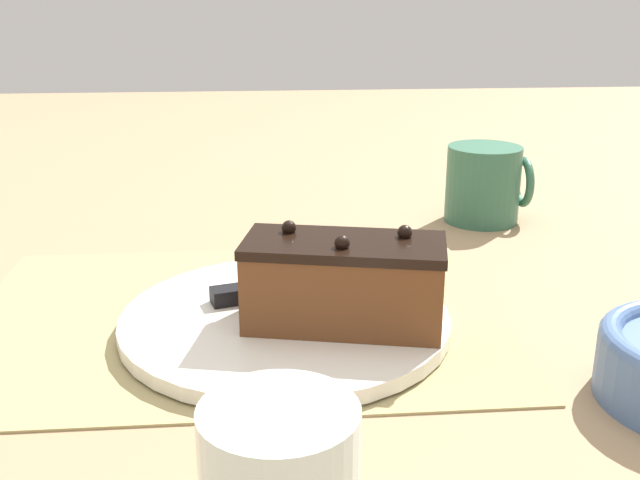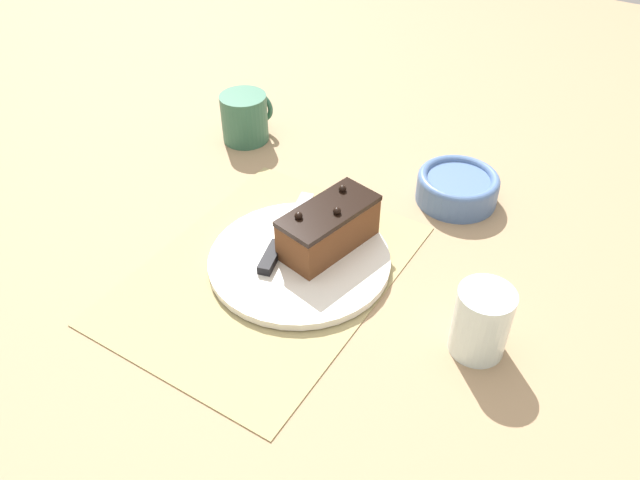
{
  "view_description": "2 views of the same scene",
  "coord_description": "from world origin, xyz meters",
  "px_view_note": "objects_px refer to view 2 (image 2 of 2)",
  "views": [
    {
      "loc": [
        0.02,
        -0.61,
        0.28
      ],
      "look_at": [
        0.07,
        0.01,
        0.07
      ],
      "focal_mm": 42.0,
      "sensor_mm": 36.0,
      "label": 1
    },
    {
      "loc": [
        -0.54,
        -0.43,
        0.64
      ],
      "look_at": [
        0.07,
        -0.05,
        0.03
      ],
      "focal_mm": 35.0,
      "sensor_mm": 36.0,
      "label": 2
    }
  ],
  "objects_px": {
    "cake_plate": "(300,260)",
    "serving_knife": "(281,244)",
    "chocolate_cake": "(329,227)",
    "drinking_glass": "(481,322)",
    "small_bowl": "(457,187)",
    "coffee_mug": "(245,117)"
  },
  "relations": [
    {
      "from": "chocolate_cake",
      "to": "drinking_glass",
      "type": "xyz_separation_m",
      "value": [
        -0.06,
        -0.26,
        -0.0
      ]
    },
    {
      "from": "cake_plate",
      "to": "serving_knife",
      "type": "height_order",
      "value": "serving_knife"
    },
    {
      "from": "cake_plate",
      "to": "serving_knife",
      "type": "distance_m",
      "value": 0.04
    },
    {
      "from": "cake_plate",
      "to": "small_bowl",
      "type": "relative_size",
      "value": 2.0
    },
    {
      "from": "drinking_glass",
      "to": "chocolate_cake",
      "type": "bearing_deg",
      "value": 77.26
    },
    {
      "from": "cake_plate",
      "to": "small_bowl",
      "type": "bearing_deg",
      "value": -25.94
    },
    {
      "from": "drinking_glass",
      "to": "small_bowl",
      "type": "height_order",
      "value": "drinking_glass"
    },
    {
      "from": "serving_knife",
      "to": "small_bowl",
      "type": "distance_m",
      "value": 0.33
    },
    {
      "from": "coffee_mug",
      "to": "small_bowl",
      "type": "bearing_deg",
      "value": -86.58
    },
    {
      "from": "serving_knife",
      "to": "coffee_mug",
      "type": "distance_m",
      "value": 0.36
    },
    {
      "from": "chocolate_cake",
      "to": "drinking_glass",
      "type": "bearing_deg",
      "value": -102.74
    },
    {
      "from": "cake_plate",
      "to": "drinking_glass",
      "type": "bearing_deg",
      "value": -92.6
    },
    {
      "from": "coffee_mug",
      "to": "chocolate_cake",
      "type": "bearing_deg",
      "value": -123.58
    },
    {
      "from": "cake_plate",
      "to": "small_bowl",
      "type": "distance_m",
      "value": 0.31
    },
    {
      "from": "small_bowl",
      "to": "chocolate_cake",
      "type": "bearing_deg",
      "value": 154.12
    },
    {
      "from": "chocolate_cake",
      "to": "small_bowl",
      "type": "xyz_separation_m",
      "value": [
        0.24,
        -0.11,
        -0.02
      ]
    },
    {
      "from": "cake_plate",
      "to": "serving_knife",
      "type": "relative_size",
      "value": 1.31
    },
    {
      "from": "chocolate_cake",
      "to": "serving_knife",
      "type": "bearing_deg",
      "value": 124.41
    },
    {
      "from": "small_bowl",
      "to": "drinking_glass",
      "type": "bearing_deg",
      "value": -153.12
    },
    {
      "from": "cake_plate",
      "to": "drinking_glass",
      "type": "height_order",
      "value": "drinking_glass"
    },
    {
      "from": "cake_plate",
      "to": "coffee_mug",
      "type": "height_order",
      "value": "coffee_mug"
    },
    {
      "from": "chocolate_cake",
      "to": "serving_knife",
      "type": "relative_size",
      "value": 0.81
    }
  ]
}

